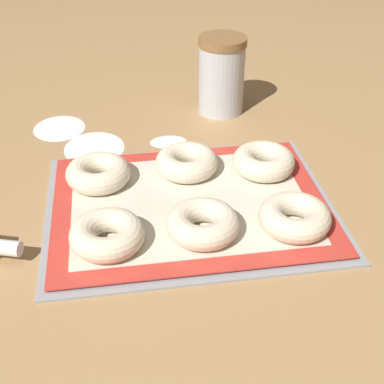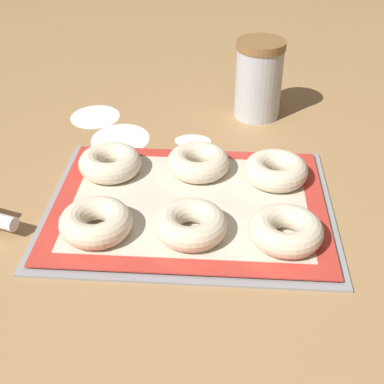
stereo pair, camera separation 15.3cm
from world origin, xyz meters
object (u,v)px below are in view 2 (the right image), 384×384
object	(u,v)px
bagel_front_right	(286,230)
bagel_back_right	(276,170)
bagel_front_center	(191,224)
bagel_back_left	(110,163)
bagel_front_left	(96,222)
flour_canister	(259,79)
baking_tray	(192,205)
bagel_back_center	(198,162)

from	to	relation	value
bagel_front_right	bagel_back_right	xyz separation A→B (m)	(-0.00, 0.16, 0.00)
bagel_front_center	bagel_back_left	size ratio (longest dim) A/B	1.00
bagel_front_left	flour_canister	world-z (taller)	flour_canister
bagel_front_center	bagel_front_right	world-z (taller)	same
bagel_front_right	flour_canister	size ratio (longest dim) A/B	0.67
baking_tray	bagel_front_left	world-z (taller)	bagel_front_left
bagel_front_center	bagel_back_right	xyz separation A→B (m)	(0.13, 0.16, 0.00)
bagel_back_left	bagel_back_center	distance (m)	0.15
bagel_front_left	bagel_front_right	distance (m)	0.28
bagel_back_right	flour_canister	xyz separation A→B (m)	(-0.02, 0.27, 0.05)
bagel_front_center	flour_canister	xyz separation A→B (m)	(0.11, 0.43, 0.05)
bagel_front_center	baking_tray	bearing A→B (deg)	92.25
bagel_front_left	bagel_front_center	xyz separation A→B (m)	(0.14, 0.00, 0.00)
bagel_back_left	baking_tray	bearing A→B (deg)	-28.30
bagel_front_right	flour_canister	world-z (taller)	flour_canister
bagel_front_left	bagel_front_center	bearing A→B (deg)	1.78
bagel_back_left	bagel_back_center	xyz separation A→B (m)	(0.15, 0.01, 0.00)
flour_canister	bagel_back_left	bearing A→B (deg)	-135.01
baking_tray	bagel_back_right	world-z (taller)	bagel_back_right
bagel_front_left	bagel_back_left	distance (m)	0.17
bagel_front_right	bagel_back_left	world-z (taller)	same
bagel_back_center	flour_canister	distance (m)	0.28
flour_canister	bagel_back_right	bearing A→B (deg)	-85.21
bagel_back_left	bagel_back_center	world-z (taller)	same
bagel_back_right	bagel_front_center	bearing A→B (deg)	-130.56
bagel_front_center	bagel_front_left	bearing A→B (deg)	-178.22
bagel_back_center	bagel_front_right	bearing A→B (deg)	-52.73
bagel_front_right	bagel_back_left	size ratio (longest dim) A/B	1.00
bagel_front_left	bagel_back_center	distance (m)	0.23
bagel_front_center	bagel_back_left	distance (m)	0.22
bagel_back_center	bagel_back_left	bearing A→B (deg)	-175.44
bagel_back_left	bagel_back_right	world-z (taller)	same
bagel_front_right	bagel_back_left	xyz separation A→B (m)	(-0.29, 0.17, 0.00)
bagel_front_right	flour_canister	distance (m)	0.43
bagel_back_left	flour_canister	world-z (taller)	flour_canister
bagel_front_left	bagel_back_left	size ratio (longest dim) A/B	1.00
bagel_front_center	bagel_front_right	xyz separation A→B (m)	(0.14, -0.01, 0.00)
baking_tray	bagel_front_left	xyz separation A→B (m)	(-0.14, -0.09, 0.03)
bagel_front_left	flour_canister	bearing A→B (deg)	59.63
bagel_back_center	baking_tray	bearing A→B (deg)	-93.06
flour_canister	bagel_front_right	bearing A→B (deg)	-86.45
baking_tray	flour_canister	distance (m)	0.37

